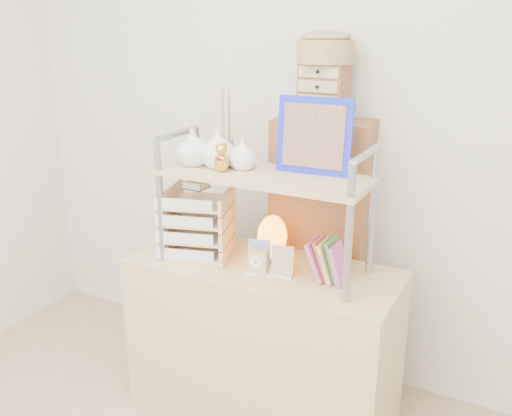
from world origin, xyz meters
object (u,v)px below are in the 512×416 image
at_px(letter_tray, 199,225).
at_px(salt_lamp, 272,238).
at_px(cabinet, 319,257).
at_px(desk, 263,340).

bearing_deg(letter_tray, salt_lamp, 14.33).
xyz_separation_m(cabinet, letter_tray, (-0.45, -0.38, 0.21)).
xyz_separation_m(cabinet, salt_lamp, (-0.11, -0.30, 0.18)).
bearing_deg(desk, letter_tray, -178.20).
bearing_deg(salt_lamp, desk, -94.98).
xyz_separation_m(desk, letter_tray, (-0.33, -0.01, 0.51)).
height_order(desk, salt_lamp, salt_lamp).
bearing_deg(cabinet, salt_lamp, -115.20).
height_order(desk, letter_tray, letter_tray).
distance_m(desk, cabinet, 0.49).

